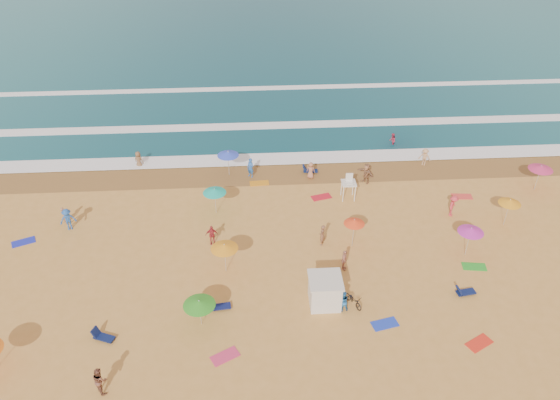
{
  "coord_description": "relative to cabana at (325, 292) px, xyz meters",
  "views": [
    {
      "loc": [
        -2.55,
        -30.07,
        26.41
      ],
      "look_at": [
        -0.33,
        6.0,
        1.5
      ],
      "focal_mm": 35.0,
      "sensor_mm": 36.0,
      "label": 1
    }
  ],
  "objects": [
    {
      "name": "wet_sand",
      "position": [
        -2.02,
        16.63,
        -0.99
      ],
      "size": [
        220.0,
        220.0,
        0.0
      ],
      "primitive_type": "plane",
      "color": "olive",
      "rests_on": "ground"
    },
    {
      "name": "loungers",
      "position": [
        4.56,
        0.69,
        -0.83
      ],
      "size": [
        58.15,
        25.48,
        0.34
      ],
      "color": "#0D1745",
      "rests_on": "ground"
    },
    {
      "name": "cabana",
      "position": [
        0.0,
        0.0,
        0.0
      ],
      "size": [
        2.0,
        2.0,
        2.0
      ],
      "primitive_type": "cube",
      "color": "silver",
      "rests_on": "ground"
    },
    {
      "name": "beachgoers",
      "position": [
        -3.32,
        8.83,
        -0.15
      ],
      "size": [
        43.5,
        28.38,
        2.14
      ],
      "color": "#BE2F4A",
      "rests_on": "ground"
    },
    {
      "name": "beach_umbrellas",
      "position": [
        -1.01,
        3.74,
        1.16
      ],
      "size": [
        64.49,
        29.26,
        0.81
      ],
      "color": "#D52F66",
      "rests_on": "ground"
    },
    {
      "name": "bicycle",
      "position": [
        1.9,
        -0.3,
        -0.56
      ],
      "size": [
        1.33,
        1.74,
        0.88
      ],
      "primitive_type": "imported",
      "rotation": [
        0.0,
        0.0,
        0.51
      ],
      "color": "black",
      "rests_on": "ground"
    },
    {
      "name": "towels",
      "position": [
        -4.24,
        2.25,
        -0.98
      ],
      "size": [
        45.1,
        24.82,
        0.03
      ],
      "color": "orange",
      "rests_on": "ground"
    },
    {
      "name": "lifeguard_stand",
      "position": [
        3.59,
        12.24,
        0.05
      ],
      "size": [
        1.2,
        1.2,
        2.1
      ],
      "primitive_type": null,
      "color": "white",
      "rests_on": "ground"
    },
    {
      "name": "ground",
      "position": [
        -2.02,
        4.13,
        -1.0
      ],
      "size": [
        220.0,
        220.0,
        0.0
      ],
      "primitive_type": "plane",
      "color": "gold",
      "rests_on": "ground"
    },
    {
      "name": "surf_foam",
      "position": [
        -2.02,
        25.45,
        -0.9
      ],
      "size": [
        200.0,
        18.7,
        0.05
      ],
      "color": "white",
      "rests_on": "ground"
    },
    {
      "name": "cabana_roof",
      "position": [
        0.0,
        0.0,
        1.06
      ],
      "size": [
        2.2,
        2.2,
        0.12
      ],
      "primitive_type": "cube",
      "color": "silver",
      "rests_on": "cabana"
    }
  ]
}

